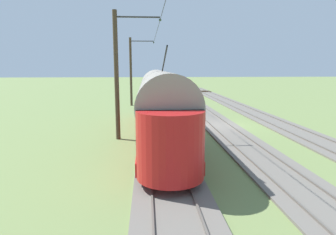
{
  "coord_description": "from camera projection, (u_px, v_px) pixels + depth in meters",
  "views": [
    {
      "loc": [
        5.62,
        21.37,
        4.53
      ],
      "look_at": [
        4.41,
        4.91,
        1.61
      ],
      "focal_mm": 30.58,
      "sensor_mm": 36.0,
      "label": 1
    }
  ],
  "objects": [
    {
      "name": "ground_plane",
      "position": [
        220.0,
        126.0,
        22.19
      ],
      "size": [
        220.0,
        220.0,
        0.0
      ],
      "primitive_type": "plane",
      "color": "olive"
    },
    {
      "name": "track_streetcar_siding",
      "position": [
        278.0,
        124.0,
        22.83
      ],
      "size": [
        2.8,
        80.0,
        0.18
      ],
      "color": "#666059",
      "rests_on": "ground"
    },
    {
      "name": "track_adjacent_siding",
      "position": [
        219.0,
        125.0,
        22.48
      ],
      "size": [
        2.8,
        80.0,
        0.18
      ],
      "color": "#666059",
      "rests_on": "ground"
    },
    {
      "name": "track_third_siding",
      "position": [
        158.0,
        126.0,
        22.14
      ],
      "size": [
        2.8,
        80.0,
        0.18
      ],
      "color": "#666059",
      "rests_on": "ground"
    },
    {
      "name": "vintage_streetcar",
      "position": [
        160.0,
        103.0,
        18.27
      ],
      "size": [
        2.65,
        18.33,
        5.24
      ],
      "color": "red",
      "rests_on": "ground"
    },
    {
      "name": "catenary_pole_foreground",
      "position": [
        131.0,
        71.0,
        33.42
      ],
      "size": [
        2.93,
        0.28,
        7.88
      ],
      "color": "#423323",
      "rests_on": "ground"
    },
    {
      "name": "catenary_pole_mid_near",
      "position": [
        118.0,
        74.0,
        17.56
      ],
      "size": [
        2.93,
        0.28,
        7.88
      ],
      "color": "#423323",
      "rests_on": "ground"
    },
    {
      "name": "overhead_wire_run",
      "position": [
        159.0,
        22.0,
        17.91
      ],
      "size": [
        2.72,
        36.3,
        0.18
      ],
      "color": "black",
      "rests_on": "ground"
    }
  ]
}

